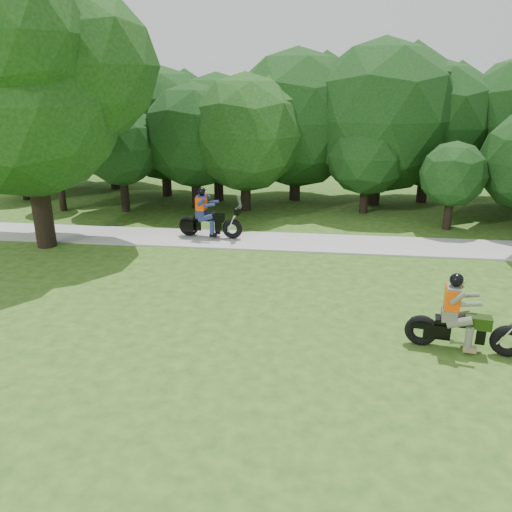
{
  "coord_description": "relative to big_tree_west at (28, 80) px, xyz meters",
  "views": [
    {
      "loc": [
        -0.74,
        -9.77,
        5.73
      ],
      "look_at": [
        -2.42,
        3.6,
        0.98
      ],
      "focal_mm": 35.0,
      "sensor_mm": 36.0,
      "label": 1
    }
  ],
  "objects": [
    {
      "name": "big_tree_west",
      "position": [
        0.0,
        0.0,
        0.0
      ],
      "size": [
        8.64,
        6.56,
        9.96
      ],
      "color": "black",
      "rests_on": "ground"
    },
    {
      "name": "tree_line",
      "position": [
        11.25,
        7.82,
        -2.11
      ],
      "size": [
        40.33,
        11.72,
        7.64
      ],
      "color": "black",
      "rests_on": "ground"
    },
    {
      "name": "touring_motorcycle",
      "position": [
        5.64,
        1.3,
        -5.0
      ],
      "size": [
        2.52,
        0.86,
        1.92
      ],
      "rotation": [
        0.0,
        0.0,
        -0.09
      ],
      "color": "black",
      "rests_on": "walkway"
    },
    {
      "name": "ground",
      "position": [
        10.54,
        -6.85,
        -5.76
      ],
      "size": [
        100.0,
        100.0,
        0.0
      ],
      "primitive_type": "plane",
      "color": "#274E16",
      "rests_on": "ground"
    },
    {
      "name": "chopper_motorcycle",
      "position": [
        13.03,
        -6.23,
        -5.09
      ],
      "size": [
        2.54,
        0.84,
        1.82
      ],
      "rotation": [
        0.0,
        0.0,
        -0.16
      ],
      "color": "black",
      "rests_on": "ground"
    },
    {
      "name": "walkway",
      "position": [
        10.54,
        1.15,
        -5.73
      ],
      "size": [
        60.0,
        2.2,
        0.06
      ],
      "primitive_type": "cube",
      "color": "#A8A8A3",
      "rests_on": "ground"
    }
  ]
}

